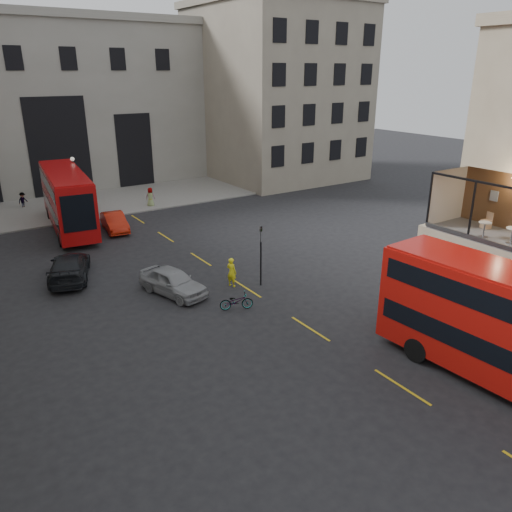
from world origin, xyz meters
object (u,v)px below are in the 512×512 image
bicycle (236,301)px  pedestrian_d (150,197)px  car_a (173,282)px  pedestrian_c (87,192)px  cafe_chair_d (486,223)px  car_c (69,267)px  pedestrian_b (23,200)px  car_b (115,222)px  bus_far (67,197)px  street_lamp_b (76,190)px  cafe_table_far (485,227)px  traffic_light_near (261,248)px  cyclist (232,272)px

bicycle → pedestrian_d: (4.66, 23.44, 0.45)m
car_a → pedestrian_c: size_ratio=2.51×
cafe_chair_d → pedestrian_d: bearing=102.1°
car_c → pedestrian_b: 20.14m
car_c → pedestrian_b: (0.80, 20.12, -0.04)m
car_b → pedestrian_b: 12.78m
car_b → pedestrian_b: bearing=119.7°
bus_far → car_a: bearing=-84.3°
street_lamp_b → pedestrian_d: 6.87m
car_b → bicycle: 17.87m
bus_far → cafe_table_far: 31.30m
car_b → cafe_chair_d: (11.98, -24.90, 4.12)m
car_a → pedestrian_b: size_ratio=2.98×
bus_far → cafe_table_far: cafe_table_far is taller
bicycle → cafe_chair_d: bearing=-99.1°
car_a → bicycle: (2.04, -3.78, -0.30)m
traffic_light_near → cafe_table_far: bearing=-55.5°
traffic_light_near → street_lamp_b: 22.56m
car_a → cyclist: size_ratio=2.51×
pedestrian_c → cafe_chair_d: cafe_chair_d is taller
pedestrian_b → pedestrian_d: 12.09m
bicycle → pedestrian_b: bearing=33.9°
street_lamp_b → traffic_light_near: bearing=-77.2°
pedestrian_d → traffic_light_near: bearing=123.9°
pedestrian_c → cafe_table_far: cafe_table_far is taller
traffic_light_near → street_lamp_b: (-5.00, 22.00, -0.03)m
car_b → car_c: (-5.72, -8.33, 0.07)m
cyclist → pedestrian_c: (-1.23, 26.21, 0.00)m
pedestrian_b → pedestrian_c: bearing=-38.1°
bicycle → cafe_chair_d: size_ratio=2.16×
traffic_light_near → car_a: 5.57m
bus_far → bicycle: size_ratio=6.74×
cyclist → pedestrian_b: 27.72m
street_lamp_b → cyclist: size_ratio=2.90×
traffic_light_near → bus_far: bearing=110.0°
traffic_light_near → cafe_table_far: cafe_table_far is taller
cafe_table_far → traffic_light_near: bearing=124.5°
cyclist → traffic_light_near: bearing=-140.8°
car_b → bicycle: size_ratio=2.44×
cafe_chair_d → traffic_light_near: bearing=132.3°
car_a → cafe_table_far: (11.79, -11.62, 4.32)m
car_c → bicycle: bearing=143.4°
traffic_light_near → cafe_table_far: size_ratio=4.94×
bus_far → car_b: 4.31m
pedestrian_c → bicycle: bearing=92.1°
pedestrian_b → pedestrian_c: 5.93m
car_b → cyclist: (2.20, -14.99, 0.18)m
bus_far → pedestrian_b: bearing=102.1°
street_lamp_b → cyclist: (3.45, -21.13, -1.48)m
pedestrian_c → pedestrian_b: bearing=-3.0°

